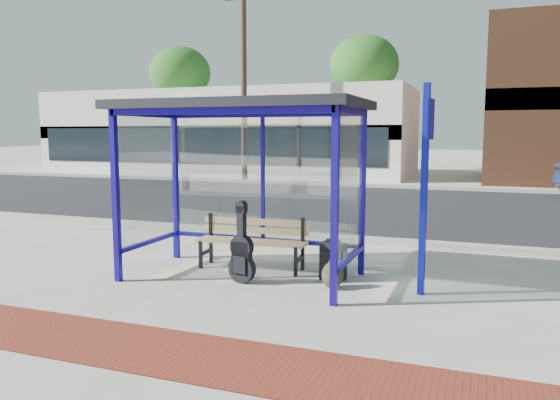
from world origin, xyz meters
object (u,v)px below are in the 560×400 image
at_px(backpack, 332,276).
at_px(bench, 253,239).
at_px(guitar_bag, 242,255).
at_px(suitcase, 333,261).

bearing_deg(backpack, bench, 157.14).
bearing_deg(bench, guitar_bag, -79.42).
height_order(guitar_bag, backpack, guitar_bag).
xyz_separation_m(guitar_bag, backpack, (1.20, 0.17, -0.22)).
distance_m(guitar_bag, suitcase, 1.24).
height_order(bench, backpack, bench).
xyz_separation_m(guitar_bag, suitcase, (1.10, 0.57, -0.12)).
xyz_separation_m(bench, backpack, (1.38, -0.59, -0.28)).
bearing_deg(backpack, suitcase, 104.55).
relative_size(bench, backpack, 4.78).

